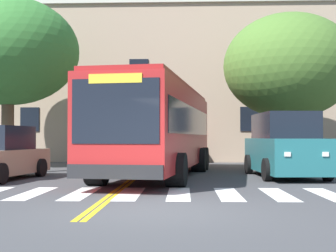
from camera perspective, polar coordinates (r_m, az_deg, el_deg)
The scene contains 11 objects.
ground_plane at distance 9.30m, azimuth -1.82°, elevation -10.32°, with size 120.00×120.00×0.00m, color #424244.
crosswalk at distance 12.10m, azimuth -4.69°, elevation -8.22°, with size 15.65×2.94×0.01m.
lane_line_yellow_inner at distance 26.04m, azimuth -2.01°, elevation -4.55°, with size 0.12×36.00×0.01m, color gold.
lane_line_yellow_outer at distance 26.03m, azimuth -1.65°, elevation -4.56°, with size 0.12×36.00×0.01m, color gold.
city_bus at distance 17.34m, azimuth -1.09°, elevation -0.23°, with size 4.06×11.69×3.31m.
car_teal_far_lane at distance 17.48m, azimuth 14.00°, elevation -2.46°, with size 2.45×5.16×2.32m.
car_red_behind_bus at distance 28.18m, azimuth 2.58°, elevation -2.60°, with size 2.38×4.83×1.88m.
traffic_light_overhead at distance 19.97m, azimuth -3.14°, elevation 3.11°, with size 0.54×3.17×4.63m.
street_tree_curbside_large at distance 22.85m, azimuth 14.54°, elevation 7.03°, with size 7.35×7.15×7.25m.
street_tree_curbside_small at distance 23.98m, azimuth -18.89°, elevation 8.55°, with size 8.66×8.39×8.15m.
building_facade at distance 32.25m, azimuth -2.67°, elevation 4.93°, with size 31.98×10.14×9.97m.
Camera 1 is at (0.65, -9.17, 1.45)m, focal length 50.00 mm.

